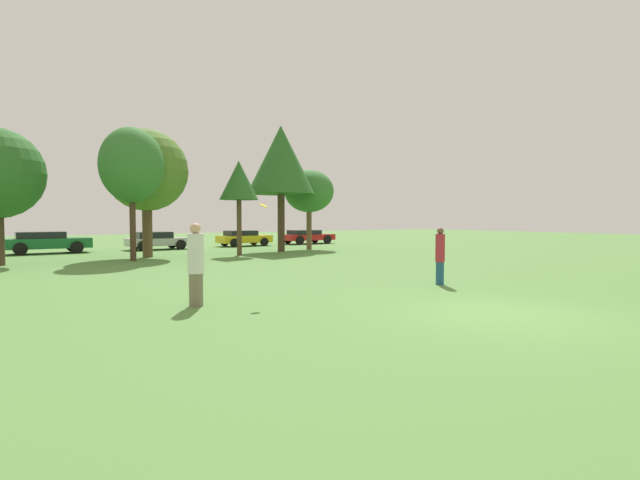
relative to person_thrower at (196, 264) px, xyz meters
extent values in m
plane|color=#54843D|center=(5.17, -4.56, -0.98)|extent=(120.00, 120.00, 0.00)
cylinder|color=#726651|center=(0.00, 0.00, -0.60)|extent=(0.32, 0.32, 0.77)
cylinder|color=silver|center=(0.00, 0.00, 0.25)|extent=(0.38, 0.38, 0.94)
sphere|color=tan|center=(0.00, 0.00, 0.83)|extent=(0.25, 0.25, 0.25)
cylinder|color=navy|center=(7.49, -0.67, -0.63)|extent=(0.25, 0.25, 0.71)
cylinder|color=#A52633|center=(7.49, -0.67, 0.16)|extent=(0.29, 0.29, 0.87)
sphere|color=brown|center=(7.49, -0.67, 0.69)|extent=(0.20, 0.20, 0.20)
cylinder|color=yellow|center=(1.79, 0.06, 1.40)|extent=(0.24, 0.22, 0.14)
cylinder|color=#473323|center=(1.28, 13.16, 0.92)|extent=(0.28, 0.28, 3.81)
ellipsoid|color=#33702D|center=(1.28, 13.16, 3.65)|extent=(2.99, 2.99, 3.61)
cylinder|color=brown|center=(2.40, 15.08, 0.73)|extent=(0.51, 0.51, 3.42)
sphere|color=#4C7528|center=(2.40, 15.08, 3.63)|extent=(4.30, 4.30, 4.30)
cylinder|color=brown|center=(7.03, 13.67, 0.57)|extent=(0.27, 0.27, 3.11)
cone|color=#286023|center=(7.03, 13.67, 3.22)|extent=(2.17, 2.17, 2.17)
cylinder|color=#473323|center=(10.50, 15.14, 0.82)|extent=(0.45, 0.45, 3.60)
cone|color=#286023|center=(10.50, 15.14, 4.75)|extent=(4.25, 4.25, 4.25)
cylinder|color=brown|center=(13.15, 16.07, 0.51)|extent=(0.35, 0.35, 2.99)
ellipsoid|color=#33702D|center=(13.15, 16.07, 2.93)|extent=(3.34, 3.34, 2.85)
cube|color=#196633|center=(-1.89, 21.12, -0.38)|extent=(4.63, 1.97, 0.59)
cube|color=black|center=(-2.23, 21.10, 0.11)|extent=(2.57, 1.68, 0.39)
cylinder|color=black|center=(-0.51, 22.07, -0.62)|extent=(0.72, 0.23, 0.72)
cylinder|color=black|center=(-0.44, 20.28, -0.62)|extent=(0.72, 0.23, 0.72)
cylinder|color=black|center=(-3.34, 21.96, -0.62)|extent=(0.72, 0.23, 0.72)
cylinder|color=black|center=(-3.27, 20.17, -0.62)|extent=(0.72, 0.23, 0.72)
cube|color=#B2B2B7|center=(4.47, 21.14, -0.46)|extent=(4.00, 1.97, 0.49)
cube|color=black|center=(4.18, 21.13, -0.01)|extent=(2.22, 1.69, 0.42)
cylinder|color=black|center=(5.65, 22.10, -0.65)|extent=(0.66, 0.24, 0.65)
cylinder|color=black|center=(5.72, 20.28, -0.65)|extent=(0.66, 0.24, 0.65)
cylinder|color=black|center=(3.22, 22.00, -0.65)|extent=(0.66, 0.24, 0.65)
cylinder|color=black|center=(3.29, 20.19, -0.65)|extent=(0.66, 0.24, 0.65)
cube|color=gold|center=(10.93, 21.70, -0.45)|extent=(4.02, 1.85, 0.53)
cube|color=black|center=(10.64, 21.69, 0.00)|extent=(2.23, 1.58, 0.37)
cylinder|color=black|center=(12.12, 22.60, -0.67)|extent=(0.63, 0.22, 0.63)
cylinder|color=black|center=(12.19, 20.90, -0.67)|extent=(0.63, 0.22, 0.63)
cylinder|color=black|center=(9.67, 22.50, -0.67)|extent=(0.63, 0.22, 0.63)
cylinder|color=black|center=(9.74, 20.81, -0.67)|extent=(0.63, 0.22, 0.63)
cube|color=red|center=(16.59, 21.82, -0.44)|extent=(4.44, 1.99, 0.47)
cube|color=black|center=(16.27, 21.81, -0.03)|extent=(2.47, 1.69, 0.36)
cylinder|color=black|center=(17.91, 22.78, -0.62)|extent=(0.72, 0.22, 0.71)
cylinder|color=black|center=(17.98, 20.97, -0.62)|extent=(0.72, 0.22, 0.71)
cylinder|color=black|center=(15.20, 22.67, -0.62)|extent=(0.72, 0.22, 0.71)
cylinder|color=black|center=(15.28, 20.86, -0.62)|extent=(0.72, 0.22, 0.71)
camera|label=1|loc=(-3.53, -10.66, 1.06)|focal=26.20mm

